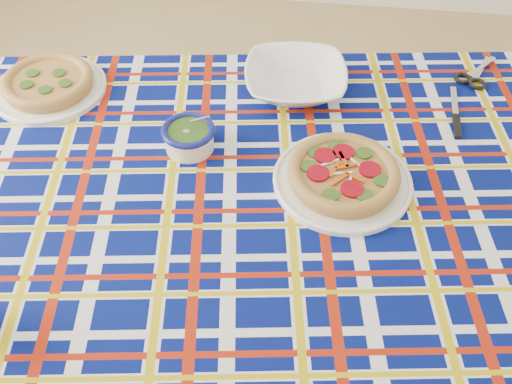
# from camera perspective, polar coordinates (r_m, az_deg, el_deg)

# --- Properties ---
(floor) EXTENTS (4.00, 4.00, 0.00)m
(floor) POSITION_cam_1_polar(r_m,az_deg,el_deg) (2.18, -6.24, -7.10)
(floor) COLOR tan
(floor) RESTS_ON ground
(dining_table) EXTENTS (1.80, 1.28, 0.78)m
(dining_table) POSITION_cam_1_polar(r_m,az_deg,el_deg) (1.41, 0.31, -1.32)
(dining_table) COLOR brown
(dining_table) RESTS_ON floor
(tablecloth) EXTENTS (1.84, 1.31, 0.11)m
(tablecloth) POSITION_cam_1_polar(r_m,az_deg,el_deg) (1.39, 0.32, -0.62)
(tablecloth) COLOR #050F59
(tablecloth) RESTS_ON dining_table
(main_focaccia_plate) EXTENTS (0.35, 0.35, 0.07)m
(main_focaccia_plate) POSITION_cam_1_polar(r_m,az_deg,el_deg) (1.34, 8.74, 1.84)
(main_focaccia_plate) COLOR #A8773B
(main_focaccia_plate) RESTS_ON tablecloth
(pesto_bowl) EXTENTS (0.17, 0.17, 0.08)m
(pesto_bowl) POSITION_cam_1_polar(r_m,az_deg,el_deg) (1.42, -6.74, 5.62)
(pesto_bowl) COLOR #1F3D10
(pesto_bowl) RESTS_ON tablecloth
(serving_bowl) EXTENTS (0.31, 0.31, 0.07)m
(serving_bowl) POSITION_cam_1_polar(r_m,az_deg,el_deg) (1.60, 3.96, 11.13)
(serving_bowl) COLOR white
(serving_bowl) RESTS_ON tablecloth
(second_focaccia_plate) EXTENTS (0.40, 0.40, 0.06)m
(second_focaccia_plate) POSITION_cam_1_polar(r_m,az_deg,el_deg) (1.70, -20.09, 10.27)
(second_focaccia_plate) COLOR #A8773B
(second_focaccia_plate) RESTS_ON tablecloth
(table_knife) EXTENTS (0.03, 0.23, 0.01)m
(table_knife) POSITION_cam_1_polar(r_m,az_deg,el_deg) (1.66, 19.24, 8.49)
(table_knife) COLOR silver
(table_knife) RESTS_ON tablecloth
(kitchen_scissors) EXTENTS (0.19, 0.23, 0.02)m
(kitchen_scissors) POSITION_cam_1_polar(r_m,az_deg,el_deg) (1.81, 21.64, 11.49)
(kitchen_scissors) COLOR silver
(kitchen_scissors) RESTS_ON tablecloth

